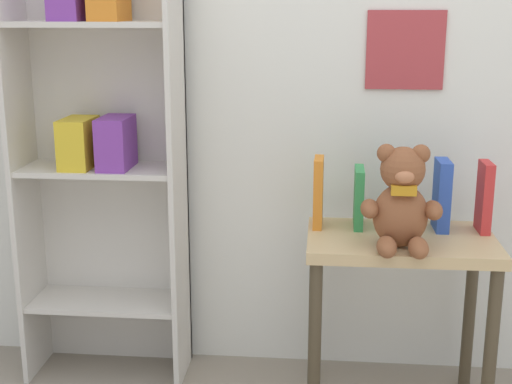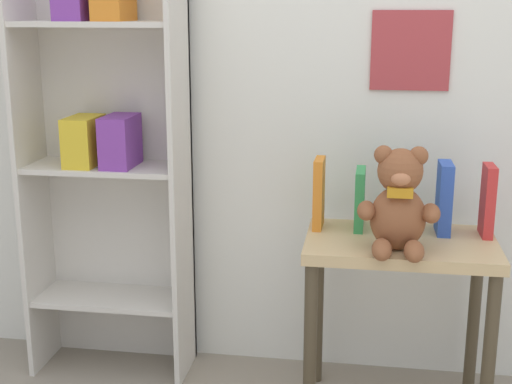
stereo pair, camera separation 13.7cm
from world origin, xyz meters
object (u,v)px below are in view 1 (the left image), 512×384
at_px(book_standing_blue, 442,195).
at_px(bookshelf_side, 102,139).
at_px(book_standing_green, 359,197).
at_px(book_standing_orange, 318,192).
at_px(book_standing_red, 484,197).
at_px(teddy_bear, 402,202).
at_px(display_table, 400,269).
at_px(book_standing_teal, 401,190).

bearing_deg(book_standing_blue, bookshelf_side, 174.58).
bearing_deg(bookshelf_side, book_standing_green, -5.38).
bearing_deg(book_standing_orange, book_standing_red, 0.57).
relative_size(bookshelf_side, book_standing_blue, 6.63).
bearing_deg(bookshelf_side, book_standing_red, -4.51).
bearing_deg(bookshelf_side, teddy_bear, -16.41).
height_order(teddy_bear, book_standing_blue, teddy_bear).
xyz_separation_m(display_table, book_standing_blue, (0.13, 0.09, 0.22)).
distance_m(display_table, book_standing_blue, 0.27).
bearing_deg(teddy_bear, book_standing_green, 118.59).
xyz_separation_m(display_table, book_standing_green, (-0.13, 0.10, 0.21)).
relative_size(bookshelf_side, book_standing_teal, 5.87).
bearing_deg(book_standing_green, teddy_bear, -60.58).
height_order(book_standing_green, book_standing_teal, book_standing_teal).
bearing_deg(book_standing_orange, book_standing_teal, 0.89).
distance_m(display_table, teddy_bear, 0.27).
relative_size(teddy_bear, book_standing_orange, 1.37).
height_order(teddy_bear, book_standing_orange, teddy_bear).
bearing_deg(book_standing_blue, display_table, -146.22).
bearing_deg(book_standing_orange, teddy_bear, -37.59).
xyz_separation_m(bookshelf_side, book_standing_green, (0.87, -0.08, -0.16)).
bearing_deg(book_standing_teal, book_standing_green, 174.38).
height_order(teddy_bear, book_standing_green, teddy_bear).
bearing_deg(book_standing_orange, display_table, -17.28).
xyz_separation_m(book_standing_orange, book_standing_blue, (0.39, 0.00, -0.00)).
distance_m(book_standing_orange, book_standing_blue, 0.39).
bearing_deg(book_standing_red, display_table, -163.81).
xyz_separation_m(display_table, teddy_bear, (-0.02, -0.11, 0.25)).
bearing_deg(book_standing_red, teddy_bear, -146.79).
relative_size(display_table, book_standing_orange, 2.60).
relative_size(bookshelf_side, display_table, 2.55).
distance_m(book_standing_green, book_standing_red, 0.39).
distance_m(bookshelf_side, book_standing_orange, 0.76).
distance_m(teddy_bear, book_standing_red, 0.34).
height_order(book_standing_teal, book_standing_red, book_standing_teal).
distance_m(book_standing_teal, book_standing_red, 0.26).
height_order(display_table, book_standing_orange, book_standing_orange).
bearing_deg(bookshelf_side, display_table, -10.24).
bearing_deg(book_standing_red, book_standing_teal, 177.88).
xyz_separation_m(display_table, book_standing_orange, (-0.26, 0.09, 0.22)).
distance_m(book_standing_orange, book_standing_green, 0.13).
bearing_deg(bookshelf_side, book_standing_blue, -4.57).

